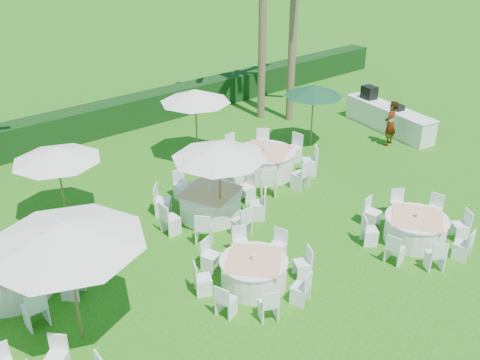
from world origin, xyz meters
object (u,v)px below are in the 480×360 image
at_px(banquet_table_f, 265,162).
at_px(buffet_table, 388,118).
at_px(umbrella_b, 219,151).
at_px(umbrella_c, 56,154).
at_px(umbrella_a, 64,233).
at_px(banquet_table_c, 415,229).
at_px(umbrella_green, 314,90).
at_px(umbrella_d, 195,96).
at_px(banquet_table_e, 210,203).
at_px(banquet_table_b, 254,272).
at_px(banquet_table_d, 11,277).
at_px(staff_person, 390,123).

xyz_separation_m(banquet_table_f, buffet_table, (6.58, -0.11, 0.07)).
relative_size(banquet_table_f, buffet_table, 0.80).
height_order(umbrella_b, umbrella_c, umbrella_b).
xyz_separation_m(umbrella_c, buffet_table, (13.04, -1.57, -1.56)).
xyz_separation_m(umbrella_a, buffet_table, (14.77, 3.22, -2.08)).
relative_size(banquet_table_c, umbrella_c, 1.20).
relative_size(umbrella_b, umbrella_green, 1.10).
bearing_deg(umbrella_d, banquet_table_f, -67.12).
relative_size(umbrella_b, umbrella_c, 1.07).
distance_m(banquet_table_f, umbrella_b, 3.94).
relative_size(umbrella_d, buffet_table, 0.60).
bearing_deg(banquet_table_e, umbrella_b, -92.82).
distance_m(banquet_table_b, banquet_table_d, 5.66).
xyz_separation_m(banquet_table_c, banquet_table_f, (-0.38, 5.63, 0.07)).
distance_m(banquet_table_b, buffet_table, 11.60).
distance_m(banquet_table_b, banquet_table_f, 6.03).
distance_m(banquet_table_e, banquet_table_f, 3.27).
height_order(umbrella_a, buffet_table, umbrella_a).
relative_size(banquet_table_b, banquet_table_d, 0.84).
xyz_separation_m(banquet_table_c, umbrella_c, (-6.83, 7.09, 1.70)).
bearing_deg(umbrella_a, banquet_table_c, -14.98).
bearing_deg(umbrella_d, banquet_table_c, -80.03).
distance_m(banquet_table_f, buffet_table, 6.58).
height_order(umbrella_b, umbrella_d, umbrella_d).
height_order(umbrella_a, staff_person, umbrella_a).
relative_size(umbrella_green, buffet_table, 0.55).
height_order(banquet_table_b, banquet_table_f, banquet_table_f).
bearing_deg(umbrella_c, banquet_table_f, -12.74).
height_order(umbrella_b, umbrella_green, umbrella_b).
bearing_deg(staff_person, umbrella_green, -52.50).
bearing_deg(umbrella_b, banquet_table_f, 26.35).
bearing_deg(buffet_table, umbrella_d, 161.17).
distance_m(umbrella_d, buffet_table, 8.27).
height_order(banquet_table_b, umbrella_c, umbrella_c).
distance_m(banquet_table_e, umbrella_c, 4.50).
height_order(banquet_table_b, umbrella_b, umbrella_b).
relative_size(banquet_table_c, staff_person, 1.69).
distance_m(banquet_table_e, umbrella_a, 6.00).
xyz_separation_m(umbrella_green, buffet_table, (3.61, -0.84, -1.66)).
bearing_deg(umbrella_d, umbrella_c, -169.22).
bearing_deg(banquet_table_b, umbrella_green, 34.86).
xyz_separation_m(banquet_table_c, buffet_table, (6.20, 5.52, 0.14)).
distance_m(banquet_table_b, staff_person, 10.11).
distance_m(umbrella_b, umbrella_d, 4.54).
xyz_separation_m(umbrella_d, staff_person, (6.39, -3.57, -1.50)).
height_order(banquet_table_d, umbrella_b, umbrella_b).
height_order(banquet_table_f, buffet_table, buffet_table).
relative_size(umbrella_a, staff_person, 1.82).
bearing_deg(banquet_table_b, staff_person, 18.51).
height_order(banquet_table_c, staff_person, staff_person).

